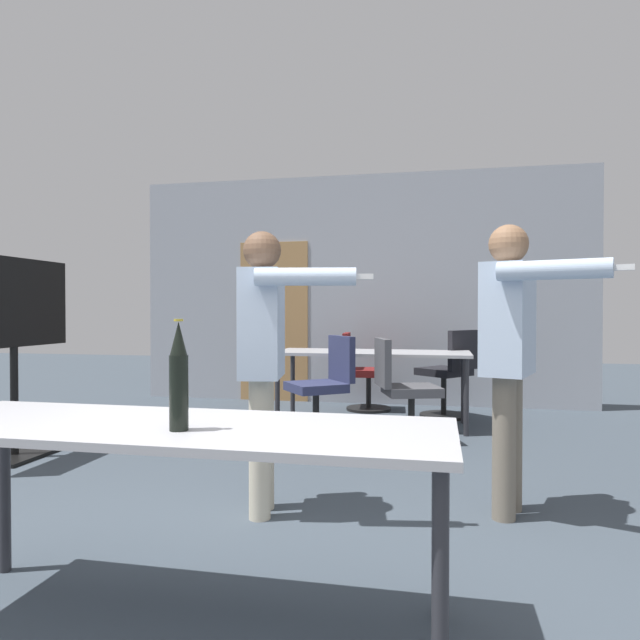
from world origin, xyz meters
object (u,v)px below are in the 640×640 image
object	(u,v)px
person_center_tall	(264,343)
office_chair_side_rolled	(323,390)
office_chair_far_left	(403,394)
tv_screen	(14,331)
beer_bottle	(179,378)
person_near_casual	(511,340)
office_chair_mid_tucked	(362,374)
office_chair_far_right	(449,376)

from	to	relation	value
person_center_tall	office_chair_side_rolled	world-z (taller)	person_center_tall
office_chair_far_left	tv_screen	bearing A→B (deg)	-86.10
tv_screen	beer_bottle	world-z (taller)	tv_screen
person_near_casual	beer_bottle	world-z (taller)	person_near_casual
person_center_tall	office_chair_mid_tucked	distance (m)	3.55
tv_screen	office_chair_far_right	bearing A→B (deg)	-54.60
person_center_tall	office_chair_far_left	world-z (taller)	person_center_tall
person_center_tall	beer_bottle	distance (m)	1.31
person_near_casual	office_chair_mid_tucked	size ratio (longest dim) A/B	1.83
person_near_casual	office_chair_far_right	xyz separation A→B (m)	(-0.28, 2.94, -0.54)
tv_screen	office_chair_side_rolled	xyz separation A→B (m)	(2.26, 1.19, -0.57)
person_center_tall	office_chair_far_right	distance (m)	3.42
office_chair_side_rolled	beer_bottle	size ratio (longest dim) A/B	2.42
tv_screen	person_center_tall	bearing A→B (deg)	-108.76
person_center_tall	office_chair_side_rolled	size ratio (longest dim) A/B	1.74
person_center_tall	beer_bottle	size ratio (longest dim) A/B	4.21
person_near_casual	office_chair_side_rolled	world-z (taller)	person_near_casual
office_chair_far_left	office_chair_far_right	xyz separation A→B (m)	(0.42, 1.24, 0.03)
tv_screen	beer_bottle	bearing A→B (deg)	-130.90
office_chair_far_right	beer_bottle	xyz separation A→B (m)	(-0.99, -4.50, 0.48)
office_chair_far_left	person_center_tall	bearing A→B (deg)	-36.55
office_chair_side_rolled	office_chair_far_right	distance (m)	1.68
office_chair_side_rolled	person_near_casual	bearing A→B (deg)	-176.83
person_near_casual	office_chair_mid_tucked	world-z (taller)	person_near_casual
tv_screen	beer_bottle	size ratio (longest dim) A/B	4.13
tv_screen	person_near_casual	world-z (taller)	person_near_casual
beer_bottle	tv_screen	bearing A→B (deg)	139.10
tv_screen	person_near_casual	xyz separation A→B (m)	(3.68, -0.52, -0.00)
office_chair_mid_tucked	office_chair_side_rolled	xyz separation A→B (m)	(-0.15, -1.53, 0.02)
office_chair_far_right	office_chair_side_rolled	bearing A→B (deg)	176.94
office_chair_side_rolled	office_chair_far_right	xyz separation A→B (m)	(1.15, 1.22, 0.02)
office_chair_side_rolled	beer_bottle	bearing A→B (deg)	146.07
office_chair_mid_tucked	office_chair_side_rolled	bearing A→B (deg)	-9.73
tv_screen	office_chair_far_right	size ratio (longest dim) A/B	1.66
tv_screen	office_chair_mid_tucked	size ratio (longest dim) A/B	1.76
person_center_tall	office_chair_far_left	bearing A→B (deg)	151.66
person_center_tall	tv_screen	bearing A→B (deg)	-118.19
tv_screen	office_chair_mid_tucked	distance (m)	3.68
office_chair_mid_tucked	office_chair_far_right	size ratio (longest dim) A/B	0.94
person_center_tall	office_chair_mid_tucked	size ratio (longest dim) A/B	1.79
person_center_tall	office_chair_side_rolled	xyz separation A→B (m)	(-0.05, 1.98, -0.54)
person_center_tall	office_chair_far_right	xyz separation A→B (m)	(1.09, 3.20, -0.52)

